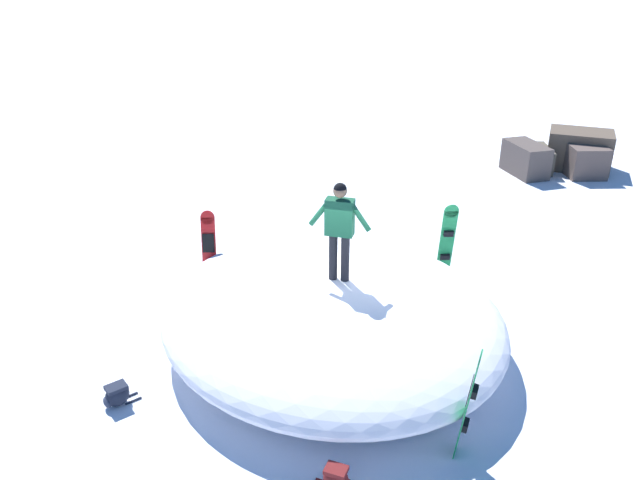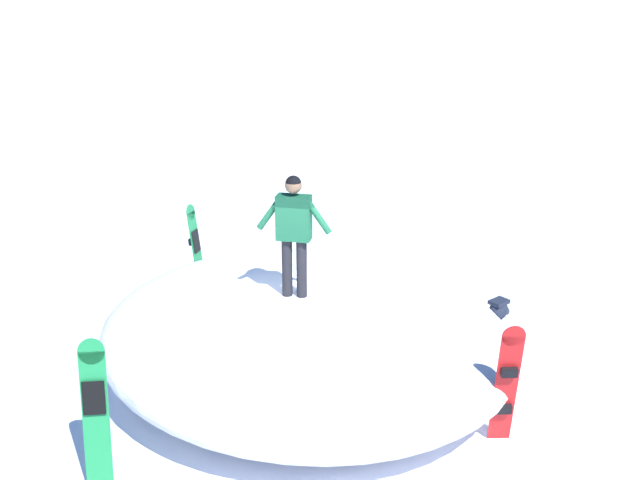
% 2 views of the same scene
% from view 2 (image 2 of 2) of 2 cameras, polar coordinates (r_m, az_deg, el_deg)
% --- Properties ---
extents(ground, '(240.00, 240.00, 0.00)m').
position_cam_2_polar(ground, '(10.74, -3.57, -10.97)').
color(ground, white).
extents(snow_mound, '(7.46, 7.74, 1.23)m').
position_cam_2_polar(snow_mound, '(10.88, -1.14, -6.82)').
color(snow_mound, white).
rests_on(snow_mound, ground).
extents(snowboarder_standing, '(0.94, 0.52, 1.67)m').
position_cam_2_polar(snowboarder_standing, '(10.16, -1.93, 1.05)').
color(snowboarder_standing, black).
rests_on(snowboarder_standing, snow_mound).
extents(snowboard_primary_upright, '(0.33, 0.36, 1.70)m').
position_cam_2_polar(snowboard_primary_upright, '(8.98, -16.14, -11.99)').
color(snowboard_primary_upright, '#1E8C47').
rests_on(snowboard_primary_upright, ground).
extents(snowboard_secondary_upright, '(0.33, 0.34, 1.65)m').
position_cam_2_polar(snowboard_secondary_upright, '(9.46, 13.54, -10.16)').
color(snowboard_secondary_upright, red).
rests_on(snowboard_secondary_upright, ground).
extents(snowboard_tertiary_upright, '(0.31, 0.33, 1.71)m').
position_cam_2_polar(snowboard_tertiary_upright, '(13.19, -9.06, -0.86)').
color(snowboard_tertiary_upright, '#1E8C47').
rests_on(snowboard_tertiary_upright, ground).
extents(backpack_near, '(0.56, 0.42, 0.35)m').
position_cam_2_polar(backpack_near, '(12.92, 12.98, -4.98)').
color(backpack_near, '#1E2333').
rests_on(backpack_near, ground).
extents(backpack_far, '(0.51, 0.43, 0.38)m').
position_cam_2_polar(backpack_far, '(13.94, -1.64, -2.48)').
color(backpack_far, maroon).
rests_on(backpack_far, ground).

